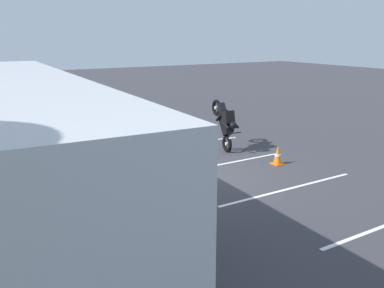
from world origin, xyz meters
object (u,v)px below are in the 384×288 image
at_px(spectator_centre, 126,151).
at_px(stunt_motorcycle, 225,122).
at_px(parked_motorcycle_silver, 160,244).
at_px(tour_bus, 15,163).
at_px(traffic_cone, 278,155).
at_px(spectator_left, 130,166).
at_px(spectator_far_left, 154,179).

bearing_deg(spectator_centre, stunt_motorcycle, -68.09).
height_order(spectator_centre, stunt_motorcycle, stunt_motorcycle).
bearing_deg(parked_motorcycle_silver, tour_bus, 39.61).
distance_m(tour_bus, traffic_cone, 8.07).
distance_m(tour_bus, parked_motorcycle_silver, 3.20).
bearing_deg(spectator_centre, parked_motorcycle_silver, 166.05).
xyz_separation_m(spectator_centre, parked_motorcycle_silver, (-4.00, 0.99, -0.59)).
distance_m(spectator_left, parked_motorcycle_silver, 3.06).
bearing_deg(stunt_motorcycle, spectator_left, 120.92).
bearing_deg(spectator_far_left, parked_motorcycle_silver, 157.50).
height_order(spectator_centre, traffic_cone, spectator_centre).
relative_size(tour_bus, traffic_cone, 16.69).
bearing_deg(tour_bus, stunt_motorcycle, -64.53).
relative_size(tour_bus, spectator_far_left, 6.11).
bearing_deg(spectator_left, tour_bus, 104.04).
xyz_separation_m(spectator_centre, traffic_cone, (-0.41, -4.96, -0.76)).
relative_size(tour_bus, stunt_motorcycle, 5.54).
xyz_separation_m(parked_motorcycle_silver, stunt_motorcycle, (5.78, -5.43, 0.57)).
distance_m(tour_bus, spectator_centre, 3.41).
bearing_deg(traffic_cone, parked_motorcycle_silver, 121.12).
bearing_deg(spectator_far_left, traffic_cone, -70.36).
height_order(spectator_far_left, stunt_motorcycle, stunt_motorcycle).
bearing_deg(spectator_centre, spectator_far_left, 172.98).
distance_m(spectator_left, traffic_cone, 5.36).
height_order(spectator_far_left, parked_motorcycle_silver, spectator_far_left).
distance_m(tour_bus, spectator_far_left, 2.74).
xyz_separation_m(spectator_left, spectator_centre, (1.06, -0.32, 0.08)).
relative_size(parked_motorcycle_silver, traffic_cone, 3.21).
bearing_deg(stunt_motorcycle, spectator_far_left, 130.73).
height_order(spectator_left, traffic_cone, spectator_left).
distance_m(spectator_far_left, traffic_cone, 5.61).
bearing_deg(spectator_far_left, stunt_motorcycle, -49.27).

